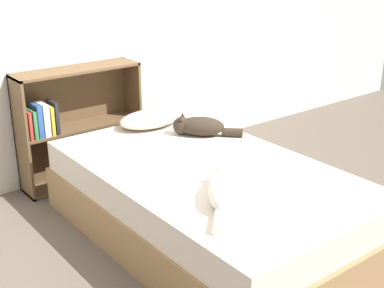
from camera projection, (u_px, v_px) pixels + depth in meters
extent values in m
plane|color=brown|center=(207.00, 236.00, 3.43)|extent=(8.00, 8.00, 0.00)
cube|color=silver|center=(88.00, 15.00, 4.05)|extent=(8.00, 0.06, 2.50)
cube|color=#99754C|center=(207.00, 216.00, 3.38)|extent=(1.23, 2.07, 0.29)
cube|color=beige|center=(207.00, 181.00, 3.30)|extent=(1.19, 2.01, 0.20)
ellipsoid|color=beige|center=(150.00, 119.00, 3.95)|extent=(0.49, 0.31, 0.11)
ellipsoid|color=white|center=(223.00, 188.00, 2.82)|extent=(0.41, 0.41, 0.14)
sphere|color=white|center=(225.00, 174.00, 2.99)|extent=(0.13, 0.13, 0.13)
cone|color=white|center=(219.00, 163.00, 2.97)|extent=(0.04, 0.04, 0.03)
cone|color=white|center=(232.00, 163.00, 2.96)|extent=(0.04, 0.04, 0.03)
cylinder|color=white|center=(219.00, 221.00, 2.57)|extent=(0.17, 0.17, 0.05)
ellipsoid|color=#33281E|center=(201.00, 126.00, 3.76)|extent=(0.35, 0.35, 0.13)
sphere|color=#33281E|center=(182.00, 126.00, 3.78)|extent=(0.13, 0.13, 0.13)
cone|color=#33281E|center=(181.00, 118.00, 3.72)|extent=(0.04, 0.04, 0.03)
cone|color=#33281E|center=(183.00, 115.00, 3.79)|extent=(0.04, 0.04, 0.03)
cylinder|color=#33281E|center=(232.00, 132.00, 3.75)|extent=(0.15, 0.15, 0.06)
cube|color=brown|center=(22.00, 139.00, 3.82)|extent=(0.02, 0.26, 0.90)
cube|color=brown|center=(133.00, 114.00, 4.35)|extent=(0.02, 0.26, 0.90)
cube|color=brown|center=(85.00, 178.00, 4.24)|extent=(0.95, 0.26, 0.02)
cube|color=brown|center=(76.00, 69.00, 3.93)|extent=(0.95, 0.26, 0.02)
cube|color=brown|center=(81.00, 126.00, 4.08)|extent=(0.91, 0.26, 0.02)
cube|color=brown|center=(74.00, 122.00, 4.17)|extent=(0.95, 0.02, 0.90)
cube|color=#B7332D|center=(27.00, 125.00, 3.77)|extent=(0.02, 0.16, 0.20)
cube|color=#337F47|center=(32.00, 124.00, 3.79)|extent=(0.03, 0.16, 0.20)
cube|color=#2D519E|center=(37.00, 120.00, 3.80)|extent=(0.04, 0.16, 0.24)
cube|color=beige|center=(43.00, 119.00, 3.83)|extent=(0.04, 0.16, 0.24)
cube|color=gold|center=(49.00, 119.00, 3.86)|extent=(0.02, 0.16, 0.21)
cube|color=#232328|center=(53.00, 117.00, 3.88)|extent=(0.03, 0.16, 0.24)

